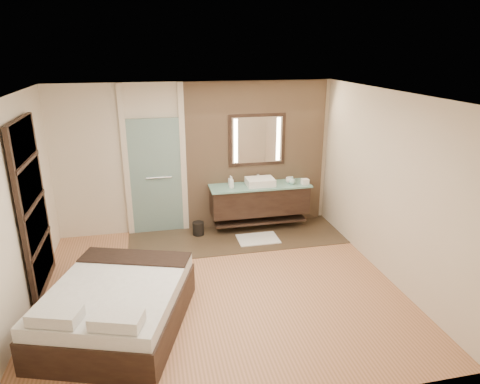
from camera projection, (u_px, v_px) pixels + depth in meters
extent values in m
plane|color=#98633F|center=(219.00, 288.00, 6.10)|extent=(5.00, 5.00, 0.00)
cube|color=#3E3122|center=(237.00, 237.00, 7.70)|extent=(3.80, 1.30, 0.01)
cube|color=#A37E5D|center=(256.00, 155.00, 7.93)|extent=(2.60, 0.08, 2.70)
cube|color=black|center=(259.00, 200.00, 7.91)|extent=(1.80, 0.50, 0.50)
cube|color=black|center=(259.00, 219.00, 8.04)|extent=(1.71, 0.45, 0.04)
cube|color=#86CDBD|center=(260.00, 186.00, 7.80)|extent=(1.85, 0.55, 0.03)
cube|color=white|center=(260.00, 182.00, 7.78)|extent=(0.50, 0.38, 0.13)
cylinder|color=silver|center=(257.00, 178.00, 7.95)|extent=(0.03, 0.03, 0.18)
cylinder|color=silver|center=(258.00, 174.00, 7.88)|extent=(0.02, 0.10, 0.02)
cube|color=black|center=(257.00, 140.00, 7.78)|extent=(1.06, 0.03, 0.96)
cube|color=white|center=(257.00, 140.00, 7.77)|extent=(0.94, 0.01, 0.84)
cube|color=#FFECBF|center=(236.00, 141.00, 7.69)|extent=(0.07, 0.01, 0.80)
cube|color=#FFECBF|center=(278.00, 139.00, 7.85)|extent=(0.07, 0.01, 0.80)
cube|color=silver|center=(156.00, 177.00, 7.64)|extent=(0.90, 0.05, 2.10)
cylinder|color=silver|center=(159.00, 178.00, 7.61)|extent=(0.45, 0.03, 0.03)
cube|color=beige|center=(126.00, 162.00, 7.45)|extent=(0.10, 0.08, 2.70)
cube|color=beige|center=(183.00, 159.00, 7.66)|extent=(0.10, 0.08, 2.70)
cube|color=black|center=(33.00, 208.00, 5.77)|extent=(0.06, 1.20, 2.40)
cube|color=beige|center=(43.00, 262.00, 6.05)|extent=(0.02, 1.06, 0.52)
cube|color=beige|center=(37.00, 224.00, 5.86)|extent=(0.02, 1.06, 0.52)
cube|color=beige|center=(30.00, 183.00, 5.67)|extent=(0.02, 1.06, 0.52)
cube|color=beige|center=(23.00, 140.00, 5.48)|extent=(0.02, 1.06, 0.52)
cube|color=black|center=(118.00, 312.00, 5.19)|extent=(2.02, 2.26, 0.41)
cube|color=silver|center=(116.00, 292.00, 5.09)|extent=(1.96, 2.20, 0.17)
cube|color=black|center=(135.00, 258.00, 5.73)|extent=(1.51, 0.86, 0.04)
cube|color=silver|center=(55.00, 316.00, 4.37)|extent=(0.58, 0.43, 0.13)
cube|color=silver|center=(117.00, 320.00, 4.30)|extent=(0.58, 0.43, 0.13)
cube|color=silver|center=(258.00, 239.00, 7.60)|extent=(0.72, 0.50, 0.02)
cylinder|color=black|center=(198.00, 229.00, 7.76)|extent=(0.27, 0.27, 0.25)
cube|color=white|center=(305.00, 182.00, 7.83)|extent=(0.13, 0.13, 0.10)
imported|color=white|center=(232.00, 182.00, 7.60)|extent=(0.08, 0.09, 0.21)
imported|color=#B2B2B2|center=(230.00, 180.00, 7.80)|extent=(0.08, 0.08, 0.17)
imported|color=silver|center=(292.00, 180.00, 7.84)|extent=(0.13, 0.13, 0.14)
imported|color=white|center=(289.00, 180.00, 7.92)|extent=(0.14, 0.14, 0.10)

